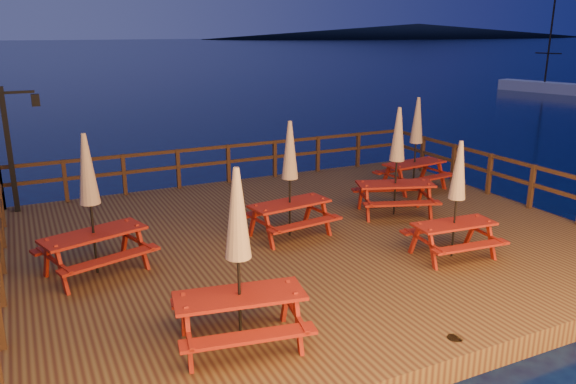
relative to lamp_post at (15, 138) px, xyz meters
name	(u,v)px	position (x,y,z in m)	size (l,w,h in m)	color
ground	(307,253)	(5.39, -4.55, -2.20)	(500.00, 500.00, 0.00)	black
deck	(307,244)	(5.39, -4.55, -2.00)	(12.00, 10.00, 0.40)	#462716
deck_piles	(306,266)	(5.39, -4.55, -2.50)	(11.44, 9.44, 1.40)	#392812
railing	(272,182)	(5.39, -2.77, -1.03)	(11.80, 9.75, 1.10)	#392812
lamp_post	(15,138)	(0.00, 0.00, 0.00)	(0.85, 0.18, 3.00)	black
headland_right	(418,31)	(190.39, 225.45, 1.30)	(230.40, 86.40, 7.00)	black
sailboat	(550,88)	(36.46, 15.28, -1.81)	(3.21, 7.85, 11.53)	silver
picnic_table_0	(456,198)	(7.41, -6.78, -0.61)	(1.71, 1.45, 2.28)	maroon
picnic_table_1	(397,160)	(7.95, -4.17, -0.47)	(2.18, 1.98, 2.55)	maroon
picnic_table_2	(290,178)	(5.06, -4.39, -0.51)	(1.91, 1.65, 2.47)	maroon
picnic_table_3	(90,203)	(1.08, -4.58, -0.46)	(2.15, 1.94, 2.57)	maroon
picnic_table_4	(416,142)	(9.73, -2.61, -0.48)	(1.91, 1.64, 2.52)	maroon
picnic_table_5	(238,256)	(2.56, -7.96, -0.47)	(2.02, 1.76, 2.56)	maroon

